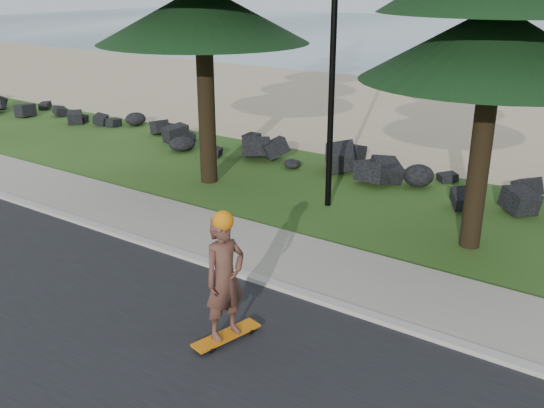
# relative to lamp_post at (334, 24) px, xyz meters

# --- Properties ---
(ground) EXTENTS (160.00, 160.00, 0.00)m
(ground) POSITION_rel_lamp_post_xyz_m (0.00, -3.20, -4.13)
(ground) COLOR #274716
(ground) RESTS_ON ground
(road) EXTENTS (160.00, 7.00, 0.02)m
(road) POSITION_rel_lamp_post_xyz_m (0.00, -7.70, -4.12)
(road) COLOR black
(road) RESTS_ON ground
(kerb) EXTENTS (160.00, 0.20, 0.10)m
(kerb) POSITION_rel_lamp_post_xyz_m (0.00, -4.10, -4.08)
(kerb) COLOR #ACA49B
(kerb) RESTS_ON ground
(sidewalk) EXTENTS (160.00, 2.00, 0.08)m
(sidewalk) POSITION_rel_lamp_post_xyz_m (0.00, -3.00, -4.09)
(sidewalk) COLOR gray
(sidewalk) RESTS_ON ground
(beach_sand) EXTENTS (160.00, 15.00, 0.01)m
(beach_sand) POSITION_rel_lamp_post_xyz_m (0.00, 11.30, -4.13)
(beach_sand) COLOR tan
(beach_sand) RESTS_ON ground
(seawall_boulders) EXTENTS (60.00, 2.40, 1.10)m
(seawall_boulders) POSITION_rel_lamp_post_xyz_m (0.00, 2.40, -4.13)
(seawall_boulders) COLOR black
(seawall_boulders) RESTS_ON ground
(lamp_post) EXTENTS (0.25, 0.14, 8.14)m
(lamp_post) POSITION_rel_lamp_post_xyz_m (0.00, 0.00, 0.00)
(lamp_post) COLOR black
(lamp_post) RESTS_ON ground
(skateboarder) EXTENTS (0.59, 1.14, 2.06)m
(skateboarder) POSITION_rel_lamp_post_xyz_m (1.63, -5.88, -3.10)
(skateboarder) COLOR #CF680C
(skateboarder) RESTS_ON ground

